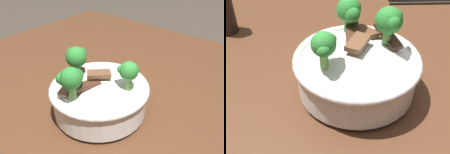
{
  "view_description": "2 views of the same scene",
  "coord_description": "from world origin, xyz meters",
  "views": [
    {
      "loc": [
        -0.17,
        -0.3,
        1.16
      ],
      "look_at": [
        0.17,
        -0.02,
        0.89
      ],
      "focal_mm": 38.83,
      "sensor_mm": 36.0,
      "label": 1
    },
    {
      "loc": [
        0.5,
        -0.14,
        1.17
      ],
      "look_at": [
        0.16,
        -0.06,
        0.87
      ],
      "focal_mm": 48.24,
      "sensor_mm": 36.0,
      "label": 2
    }
  ],
  "objects": [
    {
      "name": "rice_bowl",
      "position": [
        0.13,
        -0.02,
        0.86
      ],
      "size": [
        0.21,
        0.21,
        0.14
      ],
      "color": "white",
      "rests_on": "dining_table"
    },
    {
      "name": "dining_table",
      "position": [
        0.0,
        0.0,
        0.73
      ],
      "size": [
        1.36,
        1.07,
        0.81
      ],
      "color": "#56331E",
      "rests_on": "ground"
    },
    {
      "name": "chopsticks_pair",
      "position": [
        -0.14,
        0.28,
        0.82
      ],
      "size": [
        0.08,
        0.23,
        0.01
      ],
      "color": "#28231E",
      "rests_on": "dining_table"
    }
  ]
}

